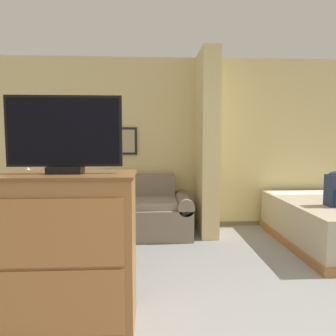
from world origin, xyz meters
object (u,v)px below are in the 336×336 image
couch (118,213)px  tv_dresser (68,252)px  tv (65,135)px  coffee_table (104,232)px  table_lamp (28,178)px

couch → tv_dresser: tv_dresser is taller
tv → coffee_table: bearing=86.6°
couch → table_lamp: size_ratio=4.57×
coffee_table → tv_dresser: bearing=-93.4°
tv → tv_dresser: bearing=-90.0°
coffee_table → tv_dresser: tv_dresser is taller
tv_dresser → couch: bearing=86.7°
coffee_table → tv: bearing=-93.4°
tv_dresser → tv: tv is taller
tv_dresser → table_lamp: bearing=115.8°
couch → table_lamp: table_lamp is taller
table_lamp → tv: size_ratio=0.57×
table_lamp → coffee_table: bearing=-40.2°
coffee_table → tv_dresser: 1.27m
coffee_table → table_lamp: 1.59m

